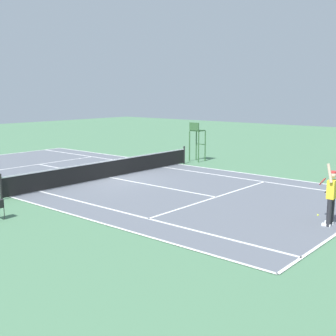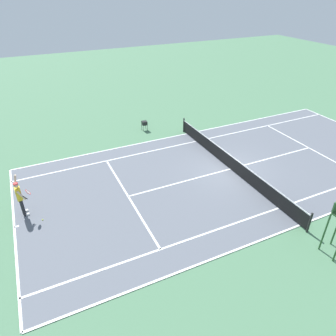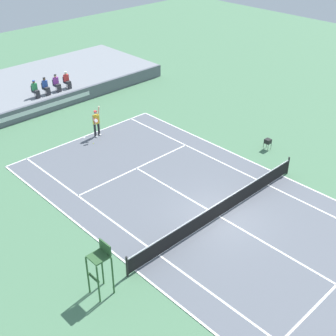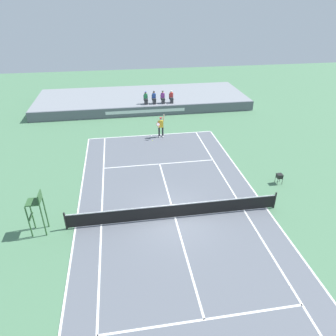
{
  "view_description": "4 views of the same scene",
  "coord_description": "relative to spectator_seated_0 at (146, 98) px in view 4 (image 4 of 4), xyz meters",
  "views": [
    {
      "loc": [
        14.67,
        16.28,
        4.29
      ],
      "look_at": [
        0.24,
        3.99,
        1.0
      ],
      "focal_mm": 46.83,
      "sensor_mm": 36.0,
      "label": 1
    },
    {
      "loc": [
        -12.66,
        10.09,
        9.69
      ],
      "look_at": [
        0.24,
        3.99,
        1.0
      ],
      "focal_mm": 33.11,
      "sensor_mm": 36.0,
      "label": 2
    },
    {
      "loc": [
        -14.39,
        -11.33,
        13.95
      ],
      "look_at": [
        0.24,
        3.99,
        1.0
      ],
      "focal_mm": 48.58,
      "sensor_mm": 36.0,
      "label": 3
    },
    {
      "loc": [
        -2.61,
        -13.68,
        11.09
      ],
      "look_at": [
        0.24,
        3.99,
        1.0
      ],
      "focal_mm": 33.17,
      "sensor_mm": 36.0,
      "label": 4
    }
  ],
  "objects": [
    {
      "name": "ground_plane",
      "position": [
        -0.15,
        -17.87,
        -1.61
      ],
      "size": [
        80.0,
        80.0,
        0.0
      ],
      "primitive_type": "plane",
      "color": "#4C7A56"
    },
    {
      "name": "court",
      "position": [
        -0.15,
        -17.87,
        -1.6
      ],
      "size": [
        11.08,
        23.88,
        0.03
      ],
      "color": "slate",
      "rests_on": "ground"
    },
    {
      "name": "net",
      "position": [
        -0.15,
        -17.87,
        -1.09
      ],
      "size": [
        11.98,
        0.1,
        1.07
      ],
      "color": "black",
      "rests_on": "ground"
    },
    {
      "name": "barrier_wall",
      "position": [
        -0.15,
        -0.9,
        -1.11
      ],
      "size": [
        23.28,
        0.25,
        1.0
      ],
      "color": "#565B66",
      "rests_on": "ground"
    },
    {
      "name": "bleacher_platform",
      "position": [
        -0.15,
        3.38,
        -1.11
      ],
      "size": [
        23.28,
        8.32,
        1.0
      ],
      "primitive_type": "cube",
      "color": "gray",
      "rests_on": "ground"
    },
    {
      "name": "spectator_seated_0",
      "position": [
        0.0,
        0.0,
        0.0
      ],
      "size": [
        0.44,
        0.6,
        1.27
      ],
      "color": "#474C56",
      "rests_on": "bleacher_platform"
    },
    {
      "name": "spectator_seated_1",
      "position": [
        0.86,
        0.0,
        0.0
      ],
      "size": [
        0.44,
        0.6,
        1.27
      ],
      "color": "#474C56",
      "rests_on": "bleacher_platform"
    },
    {
      "name": "spectator_seated_2",
      "position": [
        1.79,
        0.0,
        0.0
      ],
      "size": [
        0.44,
        0.6,
        1.27
      ],
      "color": "#474C56",
      "rests_on": "bleacher_platform"
    },
    {
      "name": "spectator_seated_3",
      "position": [
        2.7,
        0.0,
        0.0
      ],
      "size": [
        0.44,
        0.6,
        1.27
      ],
      "color": "#474C56",
      "rests_on": "bleacher_platform"
    },
    {
      "name": "tennis_player",
      "position": [
        0.65,
        -6.5,
        -0.62
      ],
      "size": [
        0.76,
        0.67,
        2.08
      ],
      "color": "#232328",
      "rests_on": "ground"
    },
    {
      "name": "tennis_ball",
      "position": [
        -0.2,
        -7.22,
        -1.58
      ],
      "size": [
        0.07,
        0.07,
        0.07
      ],
      "primitive_type": "sphere",
      "color": "#D1E533",
      "rests_on": "ground"
    },
    {
      "name": "umpire_chair",
      "position": [
        -7.36,
        -17.87,
        -0.06
      ],
      "size": [
        0.77,
        0.77,
        2.44
      ],
      "color": "#2D562D",
      "rests_on": "ground"
    },
    {
      "name": "ball_hopper",
      "position": [
        7.33,
        -15.37,
        -1.04
      ],
      "size": [
        0.36,
        0.36,
        0.7
      ],
      "color": "black",
      "rests_on": "ground"
    }
  ]
}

